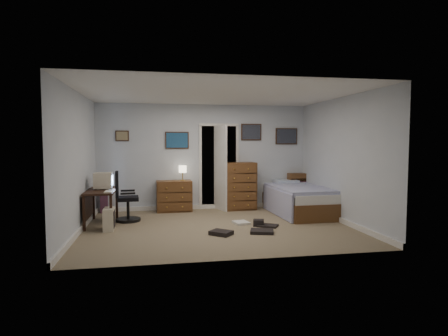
% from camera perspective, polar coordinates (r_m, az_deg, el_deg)
% --- Properties ---
extents(floor, '(5.00, 4.00, 0.02)m').
position_cam_1_polar(floor, '(7.18, -0.92, -9.06)').
color(floor, '#85775C').
rests_on(floor, ground).
extents(computer_desk, '(0.55, 1.18, 0.68)m').
position_cam_1_polar(computer_desk, '(7.72, -18.76, -4.34)').
color(computer_desk, black).
rests_on(computer_desk, floor).
extents(crt_monitor, '(0.35, 0.33, 0.32)m').
position_cam_1_polar(crt_monitor, '(7.81, -17.91, -1.83)').
color(crt_monitor, beige).
rests_on(crt_monitor, computer_desk).
extents(keyboard, '(0.14, 0.36, 0.02)m').
position_cam_1_polar(keyboard, '(7.32, -17.17, -3.43)').
color(keyboard, beige).
rests_on(keyboard, computer_desk).
extents(pc_tower, '(0.19, 0.38, 0.41)m').
position_cam_1_polar(pc_tower, '(7.20, -17.11, -7.47)').
color(pc_tower, beige).
rests_on(pc_tower, floor).
extents(office_chair, '(0.53, 0.53, 1.02)m').
position_cam_1_polar(office_chair, '(7.86, -14.85, -5.04)').
color(office_chair, black).
rests_on(office_chair, floor).
extents(media_stack, '(0.17, 0.17, 0.81)m').
position_cam_1_polar(media_stack, '(8.95, -17.83, -3.95)').
color(media_stack, maroon).
rests_on(media_stack, floor).
extents(low_dresser, '(0.82, 0.43, 0.71)m').
position_cam_1_polar(low_dresser, '(8.77, -7.60, -4.26)').
color(low_dresser, brown).
rests_on(low_dresser, floor).
extents(table_lamp, '(0.19, 0.19, 0.35)m').
position_cam_1_polar(table_lamp, '(8.72, -6.32, -0.25)').
color(table_lamp, gold).
rests_on(table_lamp, low_dresser).
extents(doorway, '(0.96, 1.12, 2.05)m').
position_cam_1_polar(doorway, '(9.31, -1.10, 0.25)').
color(doorway, black).
rests_on(doorway, floor).
extents(tall_dresser, '(0.79, 0.50, 1.12)m').
position_cam_1_polar(tall_dresser, '(8.92, 2.31, -2.76)').
color(tall_dresser, brown).
rests_on(tall_dresser, floor).
extents(headboard_bookcase, '(0.93, 0.26, 0.83)m').
position_cam_1_polar(headboard_bookcase, '(9.57, 12.44, -3.11)').
color(headboard_bookcase, brown).
rests_on(headboard_bookcase, floor).
extents(bed, '(1.18, 2.11, 0.68)m').
position_cam_1_polar(bed, '(8.59, 11.19, -4.72)').
color(bed, brown).
rests_on(bed, floor).
extents(wall_posters, '(4.38, 0.04, 0.60)m').
position_cam_1_polar(wall_posters, '(9.04, 0.59, 4.86)').
color(wall_posters, '#331E11').
rests_on(wall_posters, floor).
extents(floor_clutter, '(1.43, 1.20, 0.13)m').
position_cam_1_polar(floor_clutter, '(6.96, 3.70, -9.12)').
color(floor_clutter, black).
rests_on(floor_clutter, floor).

